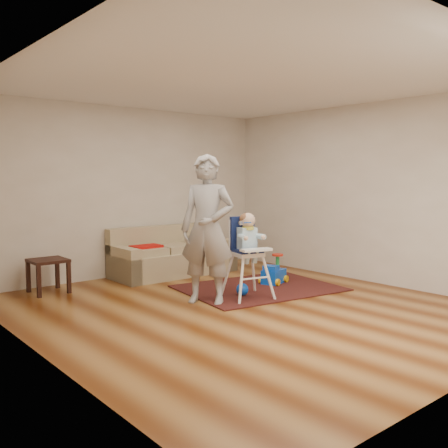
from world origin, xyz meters
TOP-DOWN VIEW (x-y plane):
  - ground at (0.00, 0.00)m, footprint 5.50×5.50m
  - room_envelope at (0.00, 0.53)m, footprint 5.04×5.52m
  - sofa at (0.52, 2.30)m, footprint 2.04×0.85m
  - side_table at (-1.54, 2.33)m, footprint 0.47×0.47m
  - area_rug at (0.87, 0.65)m, footprint 2.35×1.90m
  - ride_on_toy at (1.24, 0.73)m, footprint 0.46×0.39m
  - toy_ball at (0.35, 0.44)m, footprint 0.17×0.17m
  - high_chair at (0.35, 0.34)m, footprint 0.64×0.64m
  - adult at (-0.20, 0.49)m, footprint 0.76×0.82m

SIDE VIEW (x-z plane):
  - ground at x=0.00m, z-range 0.00..0.00m
  - area_rug at x=0.87m, z-range 0.00..0.02m
  - toy_ball at x=0.35m, z-range 0.02..0.18m
  - ride_on_toy at x=1.24m, z-range 0.02..0.44m
  - side_table at x=-1.54m, z-range 0.00..0.47m
  - sofa at x=0.52m, z-range 0.00..0.78m
  - high_chair at x=0.35m, z-range -0.02..1.12m
  - adult at x=-0.20m, z-range 0.00..1.88m
  - room_envelope at x=0.00m, z-range 0.52..3.24m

